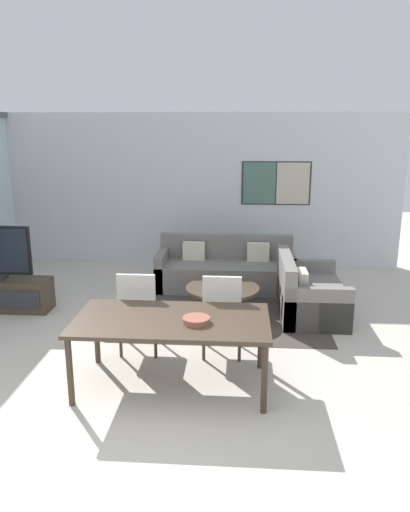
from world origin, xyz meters
TOP-DOWN VIEW (x-y plane):
  - ground_plane at (0.00, 0.00)m, footprint 24.00×24.00m
  - wall_back at (0.04, 5.72)m, footprint 7.77×0.09m
  - area_rug at (0.73, 3.04)m, footprint 2.82×2.01m
  - sofa_main at (0.73, 4.35)m, footprint 2.19×0.87m
  - sofa_side at (1.88, 3.21)m, footprint 0.87×1.47m
  - coffee_table at (0.73, 3.04)m, footprint 1.01×1.01m
  - dining_table at (0.29, 1.08)m, footprint 1.92×1.01m
  - dining_chair_left at (-0.18, 1.79)m, footprint 0.46×0.46m
  - dining_chair_centre at (0.77, 1.78)m, footprint 0.46×0.46m
  - fruit_bowl at (0.55, 0.99)m, footprint 0.27×0.27m

SIDE VIEW (x-z plane):
  - ground_plane at x=0.00m, z-range 0.00..0.00m
  - area_rug at x=0.73m, z-range 0.00..0.01m
  - sofa_main at x=0.73m, z-range -0.14..0.68m
  - sofa_side at x=1.88m, z-range -0.14..0.68m
  - coffee_table at x=0.73m, z-range 0.11..0.52m
  - dining_chair_left at x=-0.18m, z-range 0.04..1.03m
  - dining_chair_centre at x=0.77m, z-range 0.04..1.03m
  - dining_table at x=0.29m, z-range 0.30..1.03m
  - fruit_bowl at x=0.55m, z-range 0.73..0.78m
  - wall_back at x=0.04m, z-range 0.00..2.80m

